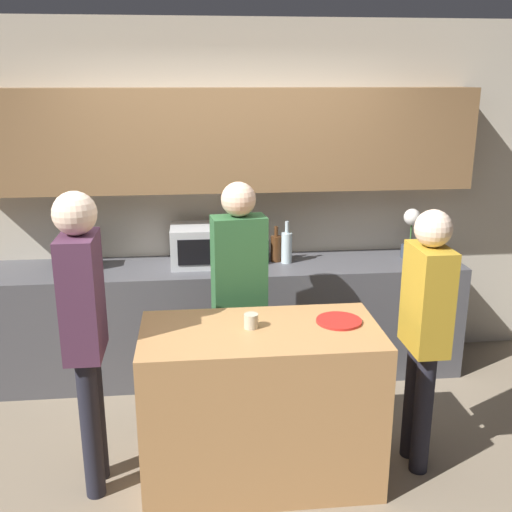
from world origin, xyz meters
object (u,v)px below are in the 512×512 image
toaster (82,256)px  plate_on_island (339,321)px  person_left (84,320)px  person_right (425,321)px  person_center (239,285)px  microwave (205,245)px  bottle_2 (287,247)px  potted_plant (411,233)px  bottle_0 (264,251)px  cup_0 (251,321)px  bottle_1 (276,248)px

toaster → plate_on_island: bearing=-38.8°
plate_on_island → person_left: size_ratio=0.15×
toaster → person_right: bearing=-32.6°
person_center → microwave: bearing=-82.5°
microwave → plate_on_island: microwave is taller
person_center → toaster: bearing=-41.6°
bottle_2 → person_left: bearing=-134.0°
toaster → person_right: size_ratio=0.16×
toaster → potted_plant: 2.55m
toaster → bottle_0: 1.38m
bottle_0 → plate_on_island: bearing=-78.3°
bottle_0 → cup_0: 1.36m
person_center → bottle_1: bearing=-120.7°
toaster → bottle_1: (1.47, 0.01, 0.02)m
plate_on_island → person_center: size_ratio=0.16×
bottle_2 → bottle_0: bearing=172.1°
plate_on_island → cup_0: 0.51m
microwave → person_left: bearing=-116.1°
bottle_1 → bottle_0: bearing=-166.2°
bottle_1 → bottle_2: 0.09m
toaster → bottle_1: bearing=0.4°
microwave → bottle_0: microwave is taller
bottle_1 → person_center: (-0.35, -0.79, -0.01)m
person_left → person_center: person_left is taller
bottle_2 → person_right: bearing=-65.9°
plate_on_island → person_left: 1.41m
person_left → person_center: bearing=124.4°
bottle_0 → person_right: person_right is taller
potted_plant → bottle_0: potted_plant is taller
potted_plant → bottle_1: bearing=179.4°
bottle_0 → person_left: size_ratio=0.14×
bottle_0 → person_left: 1.78m
toaster → bottle_2: bottle_2 is taller
cup_0 → microwave: bearing=99.3°
toaster → person_center: person_center is taller
bottle_0 → cup_0: bottle_0 is taller
microwave → bottle_0: 0.46m
bottle_0 → plate_on_island: (0.27, -1.31, -0.04)m
potted_plant → microwave: bearing=-179.9°
microwave → bottle_2: bottle_2 is taller
person_center → person_right: size_ratio=1.04×
microwave → cup_0: bearing=-80.7°
toaster → bottle_2: bearing=-1.3°
bottle_0 → person_center: size_ratio=0.15×
person_center → bottle_0: bearing=-115.3°
toaster → potted_plant: bearing=-0.0°
person_right → bottle_2: bearing=23.4°
person_center → bottle_2: bearing=-126.6°
person_left → toaster: bearing=-170.1°
potted_plant → bottle_1: size_ratio=1.41×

